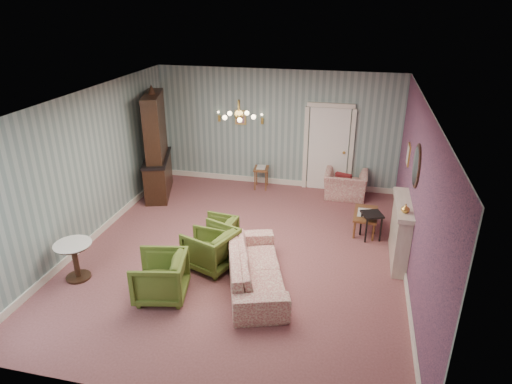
% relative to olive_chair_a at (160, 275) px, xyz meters
% --- Properties ---
extents(floor, '(7.00, 7.00, 0.00)m').
position_rel_olive_chair_a_xyz_m(floor, '(0.90, 1.60, -0.41)').
color(floor, '#8C5152').
rests_on(floor, ground).
extents(ceiling, '(7.00, 7.00, 0.00)m').
position_rel_olive_chair_a_xyz_m(ceiling, '(0.90, 1.60, 2.49)').
color(ceiling, white).
rests_on(ceiling, ground).
extents(wall_back, '(6.00, 0.00, 6.00)m').
position_rel_olive_chair_a_xyz_m(wall_back, '(0.90, 5.10, 1.04)').
color(wall_back, slate).
rests_on(wall_back, ground).
extents(wall_front, '(6.00, 0.00, 6.00)m').
position_rel_olive_chair_a_xyz_m(wall_front, '(0.90, -1.90, 1.04)').
color(wall_front, slate).
rests_on(wall_front, ground).
extents(wall_left, '(0.00, 7.00, 7.00)m').
position_rel_olive_chair_a_xyz_m(wall_left, '(-2.10, 1.60, 1.04)').
color(wall_left, slate).
rests_on(wall_left, ground).
extents(wall_right, '(0.00, 7.00, 7.00)m').
position_rel_olive_chair_a_xyz_m(wall_right, '(3.90, 1.60, 1.04)').
color(wall_right, slate).
rests_on(wall_right, ground).
extents(wall_right_floral, '(0.00, 7.00, 7.00)m').
position_rel_olive_chair_a_xyz_m(wall_right_floral, '(3.89, 1.60, 1.04)').
color(wall_right_floral, '#B25973').
rests_on(wall_right_floral, ground).
extents(door, '(1.12, 0.12, 2.16)m').
position_rel_olive_chair_a_xyz_m(door, '(2.20, 5.06, 0.67)').
color(door, white).
rests_on(door, floor).
extents(olive_chair_a, '(0.89, 0.93, 0.82)m').
position_rel_olive_chair_a_xyz_m(olive_chair_a, '(0.00, 0.00, 0.00)').
color(olive_chair_a, '#516523').
rests_on(olive_chair_a, floor).
extents(olive_chair_b, '(0.96, 0.99, 0.81)m').
position_rel_olive_chair_a_xyz_m(olive_chair_b, '(0.51, 1.03, -0.00)').
color(olive_chair_b, '#516523').
rests_on(olive_chair_b, floor).
extents(olive_chair_c, '(0.70, 0.74, 0.68)m').
position_rel_olive_chair_a_xyz_m(olive_chair_c, '(0.41, 1.66, -0.07)').
color(olive_chair_c, '#516523').
rests_on(olive_chair_c, floor).
extents(sofa_chintz, '(1.29, 2.28, 0.86)m').
position_rel_olive_chair_a_xyz_m(sofa_chintz, '(1.40, 0.67, 0.02)').
color(sofa_chintz, '#9E3F45').
rests_on(sofa_chintz, floor).
extents(wingback_chair, '(0.99, 0.65, 0.86)m').
position_rel_olive_chair_a_xyz_m(wingback_chair, '(2.69, 4.63, 0.02)').
color(wingback_chair, '#9E3F45').
rests_on(wingback_chair, floor).
extents(dresser, '(0.99, 1.65, 2.59)m').
position_rel_olive_chair_a_xyz_m(dresser, '(-1.75, 3.84, 0.89)').
color(dresser, black).
rests_on(dresser, floor).
extents(fireplace, '(0.30, 1.40, 1.16)m').
position_rel_olive_chair_a_xyz_m(fireplace, '(3.76, 2.00, 0.17)').
color(fireplace, beige).
rests_on(fireplace, floor).
extents(mantel_vase, '(0.15, 0.15, 0.15)m').
position_rel_olive_chair_a_xyz_m(mantel_vase, '(3.74, 1.60, 0.82)').
color(mantel_vase, gold).
rests_on(mantel_vase, fireplace).
extents(oval_mirror, '(0.04, 0.76, 0.84)m').
position_rel_olive_chair_a_xyz_m(oval_mirror, '(3.86, 2.00, 1.44)').
color(oval_mirror, white).
rests_on(oval_mirror, wall_right).
extents(framed_print, '(0.04, 0.34, 0.42)m').
position_rel_olive_chair_a_xyz_m(framed_print, '(3.87, 3.35, 1.19)').
color(framed_print, gold).
rests_on(framed_print, wall_right).
extents(coffee_table, '(0.50, 0.85, 0.42)m').
position_rel_olive_chair_a_xyz_m(coffee_table, '(3.17, 2.98, -0.20)').
color(coffee_table, brown).
rests_on(coffee_table, floor).
extents(side_table_black, '(0.48, 0.48, 0.56)m').
position_rel_olive_chair_a_xyz_m(side_table_black, '(3.28, 2.70, -0.13)').
color(side_table_black, black).
rests_on(side_table_black, floor).
extents(pedestal_table, '(0.79, 0.79, 0.68)m').
position_rel_olive_chair_a_xyz_m(pedestal_table, '(-1.62, 0.16, -0.07)').
color(pedestal_table, black).
rests_on(pedestal_table, floor).
extents(nesting_table, '(0.39, 0.48, 0.58)m').
position_rel_olive_chair_a_xyz_m(nesting_table, '(0.60, 4.75, -0.12)').
color(nesting_table, brown).
rests_on(nesting_table, floor).
extents(gilt_mirror_back, '(0.28, 0.06, 0.36)m').
position_rel_olive_chair_a_xyz_m(gilt_mirror_back, '(0.00, 5.06, 1.29)').
color(gilt_mirror_back, gold).
rests_on(gilt_mirror_back, wall_back).
extents(sconce_left, '(0.16, 0.12, 0.30)m').
position_rel_olive_chair_a_xyz_m(sconce_left, '(-0.55, 5.04, 1.29)').
color(sconce_left, gold).
rests_on(sconce_left, wall_back).
extents(sconce_right, '(0.16, 0.12, 0.30)m').
position_rel_olive_chair_a_xyz_m(sconce_right, '(0.55, 5.04, 1.29)').
color(sconce_right, gold).
rests_on(sconce_right, wall_back).
extents(chandelier, '(0.56, 0.56, 0.36)m').
position_rel_olive_chair_a_xyz_m(chandelier, '(0.90, 1.60, 2.22)').
color(chandelier, gold).
rests_on(chandelier, ceiling).
extents(burgundy_cushion, '(0.41, 0.28, 0.39)m').
position_rel_olive_chair_a_xyz_m(burgundy_cushion, '(2.64, 4.48, 0.07)').
color(burgundy_cushion, maroon).
rests_on(burgundy_cushion, wingback_chair).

